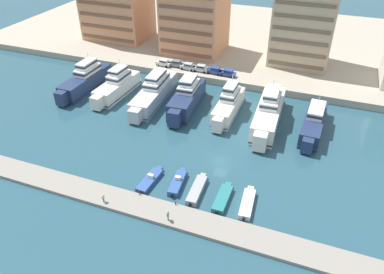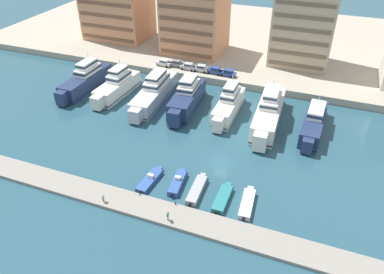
{
  "view_description": "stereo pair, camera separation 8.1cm",
  "coord_description": "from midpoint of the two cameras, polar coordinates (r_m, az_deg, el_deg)",
  "views": [
    {
      "loc": [
        14.41,
        -52.24,
        41.85
      ],
      "look_at": [
        -6.53,
        2.28,
        2.5
      ],
      "focal_mm": 35.0,
      "sensor_mm": 36.0,
      "label": 1
    },
    {
      "loc": [
        14.49,
        -52.21,
        41.85
      ],
      "look_at": [
        -6.53,
        2.28,
        2.5
      ],
      "focal_mm": 35.0,
      "sensor_mm": 36.0,
      "label": 2
    }
  ],
  "objects": [
    {
      "name": "yacht_navy_mid_right",
      "position": [
        79.8,
        18.03,
        2.15
      ],
      "size": [
        4.26,
        18.32,
        6.65
      ],
      "color": "navy",
      "rests_on": "ground"
    },
    {
      "name": "yacht_ivory_center",
      "position": [
        81.84,
        5.56,
        4.99
      ],
      "size": [
        3.97,
        17.1,
        8.47
      ],
      "color": "silver",
      "rests_on": "ground"
    },
    {
      "name": "motorboat_grey_mid_left",
      "position": [
        61.81,
        0.73,
        -8.02
      ],
      "size": [
        2.12,
        7.79,
        1.01
      ],
      "color": "#9EA3A8",
      "rests_on": "ground"
    },
    {
      "name": "yacht_navy_far_left",
      "position": [
        95.87,
        -15.95,
        8.38
      ],
      "size": [
        4.58,
        19.61,
        8.57
      ],
      "color": "navy",
      "rests_on": "ground"
    },
    {
      "name": "motorboat_white_center",
      "position": [
        60.14,
        8.39,
        -9.97
      ],
      "size": [
        2.37,
        7.48,
        0.94
      ],
      "color": "white",
      "rests_on": "ground"
    },
    {
      "name": "ground_plane",
      "position": [
        68.47,
        4.4,
        -3.83
      ],
      "size": [
        400.0,
        400.0,
        0.0
      ],
      "primitive_type": "plane",
      "color": "#285160"
    },
    {
      "name": "motorboat_blue_far_left",
      "position": [
        64.14,
        -6.44,
        -6.51
      ],
      "size": [
        2.27,
        7.3,
        1.42
      ],
      "color": "#33569E",
      "rests_on": "ground"
    },
    {
      "name": "yacht_navy_center_left",
      "position": [
        83.76,
        -0.83,
        6.01
      ],
      "size": [
        5.71,
        18.57,
        8.71
      ],
      "color": "navy",
      "rests_on": "ground"
    },
    {
      "name": "yacht_ivory_center_right",
      "position": [
        79.71,
        11.58,
        3.73
      ],
      "size": [
        5.64,
        22.47,
        8.81
      ],
      "color": "silver",
      "rests_on": "ground"
    },
    {
      "name": "car_blue_center",
      "position": [
        96.98,
        3.46,
        10.12
      ],
      "size": [
        4.23,
        2.19,
        1.8
      ],
      "color": "#28428E",
      "rests_on": "quay_promenade"
    },
    {
      "name": "apartment_block_left",
      "position": [
        109.47,
        0.46,
        17.74
      ],
      "size": [
        16.6,
        15.0,
        20.87
      ],
      "color": "tan",
      "rests_on": "quay_promenade"
    },
    {
      "name": "bollard_west_mid",
      "position": [
        59.02,
        -2.56,
        -10.02
      ],
      "size": [
        0.2,
        0.2,
        0.61
      ],
      "color": "#2D2D33",
      "rests_on": "pier_dock"
    },
    {
      "name": "bollard_west",
      "position": [
        61.19,
        -8.02,
        -8.47
      ],
      "size": [
        0.2,
        0.2,
        0.61
      ],
      "color": "#2D2D33",
      "rests_on": "pier_dock"
    },
    {
      "name": "car_blue_center_right",
      "position": [
        95.93,
        5.45,
        9.75
      ],
      "size": [
        4.22,
        2.17,
        1.8
      ],
      "color": "#28428E",
      "rests_on": "quay_promenade"
    },
    {
      "name": "car_silver_mid_left",
      "position": [
        99.18,
        -0.62,
        10.74
      ],
      "size": [
        4.2,
        2.13,
        1.8
      ],
      "color": "#B7BCC1",
      "rests_on": "quay_promenade"
    },
    {
      "name": "motorboat_blue_left",
      "position": [
        63.17,
        -2.24,
        -6.92
      ],
      "size": [
        2.38,
        7.05,
        1.59
      ],
      "color": "#33569E",
      "rests_on": "ground"
    },
    {
      "name": "pier_dock",
      "position": [
        57.25,
        -0.37,
        -12.59
      ],
      "size": [
        120.0,
        4.61,
        0.57
      ],
      "primitive_type": "cube",
      "color": "gray",
      "rests_on": "ground"
    },
    {
      "name": "pedestrian_near_edge",
      "position": [
        56.29,
        -3.73,
        -11.76
      ],
      "size": [
        0.36,
        0.66,
        1.75
      ],
      "color": "#4C515B",
      "rests_on": "pier_dock"
    },
    {
      "name": "motorboat_teal_center_left",
      "position": [
        60.62,
        4.67,
        -9.27
      ],
      "size": [
        2.02,
        7.28,
        0.89
      ],
      "color": "teal",
      "rests_on": "ground"
    },
    {
      "name": "quay_promenade",
      "position": [
        124.77,
        13.58,
        13.88
      ],
      "size": [
        180.0,
        70.0,
        1.76
      ],
      "primitive_type": "cube",
      "color": "#ADA38E",
      "rests_on": "ground"
    },
    {
      "name": "car_white_far_left",
      "position": [
        101.71,
        -4.37,
        11.26
      ],
      "size": [
        4.24,
        2.23,
        1.8
      ],
      "color": "white",
      "rests_on": "quay_promenade"
    },
    {
      "name": "yacht_silver_mid_left",
      "position": [
        87.46,
        -5.78,
        6.91
      ],
      "size": [
        5.75,
        22.49,
        8.05
      ],
      "color": "silver",
      "rests_on": "ground"
    },
    {
      "name": "yacht_ivory_left",
      "position": [
        91.42,
        -11.42,
        7.68
      ],
      "size": [
        4.96,
        17.44,
        8.25
      ],
      "color": "silver",
      "rests_on": "ground"
    },
    {
      "name": "car_grey_left",
      "position": [
        101.01,
        -2.46,
        11.16
      ],
      "size": [
        4.11,
        1.94,
        1.8
      ],
      "color": "slate",
      "rests_on": "quay_promenade"
    },
    {
      "name": "apartment_block_mid_left",
      "position": [
        104.5,
        16.76,
        16.46
      ],
      "size": [
        15.54,
        12.58,
        23.91
      ],
      "color": "#C6AD89",
      "rests_on": "quay_promenade"
    },
    {
      "name": "car_silver_center_left",
      "position": [
        98.1,
        1.33,
        10.46
      ],
      "size": [
        4.15,
        2.02,
        1.8
      ],
      "color": "#B7BCC1",
      "rests_on": "quay_promenade"
    },
    {
      "name": "pedestrian_mid_deck",
      "position": [
        60.67,
        -13.43,
        -8.91
      ],
      "size": [
        0.28,
        0.59,
        1.55
      ],
      "color": "#7A6B56",
      "rests_on": "pier_dock"
    }
  ]
}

